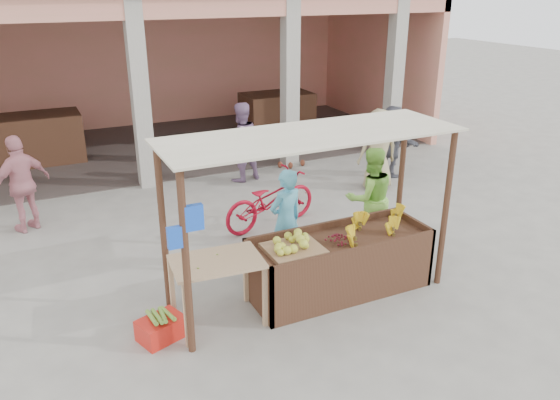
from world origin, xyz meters
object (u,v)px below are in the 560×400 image
fruit_stall (339,266)px  motorcycle (270,199)px  red_crate (161,329)px  vendor_green (370,196)px  side_table (217,270)px  vendor_blue (286,217)px

fruit_stall → motorcycle: size_ratio=1.28×
red_crate → vendor_green: vendor_green is taller
side_table → vendor_blue: bearing=37.7°
vendor_blue → motorcycle: bearing=-119.7°
vendor_blue → vendor_green: size_ratio=0.96×
red_crate → vendor_green: bearing=-3.9°
red_crate → vendor_green: (3.82, 1.09, 0.77)m
vendor_green → fruit_stall: bearing=50.6°
red_crate → vendor_blue: (2.21, 0.96, 0.73)m
motorcycle → vendor_blue: bearing=151.4°
vendor_blue → fruit_stall: bearing=100.9°
vendor_green → motorcycle: vendor_green is taller
red_crate → vendor_blue: 2.52m
side_table → vendor_blue: 1.71m
red_crate → vendor_blue: bearing=3.7°
side_table → vendor_blue: size_ratio=0.68×
side_table → red_crate: 1.00m
fruit_stall → vendor_green: 1.67m
fruit_stall → vendor_blue: bearing=114.4°
vendor_green → side_table: bearing=28.9°
red_crate → motorcycle: size_ratio=0.27×
vendor_blue → vendor_green: vendor_green is taller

